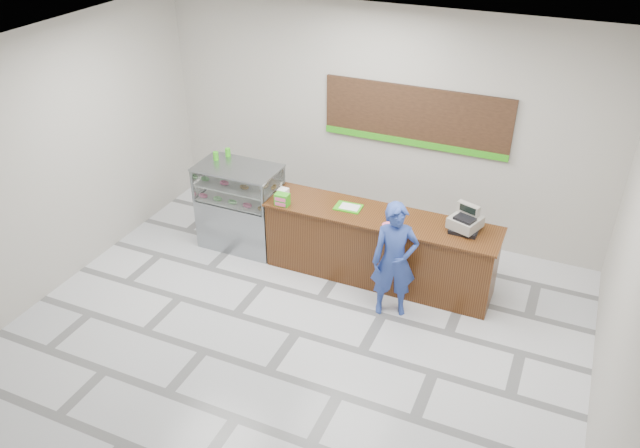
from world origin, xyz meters
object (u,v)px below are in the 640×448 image
at_px(serving_tray, 348,207).
at_px(sales_counter, 379,247).
at_px(customer, 394,260).
at_px(cash_register, 465,222).
at_px(display_case, 240,206).

bearing_deg(serving_tray, sales_counter, -5.24).
xyz_separation_m(serving_tray, customer, (0.89, -0.65, -0.23)).
relative_size(sales_counter, cash_register, 6.92).
height_order(display_case, cash_register, cash_register).
relative_size(display_case, serving_tray, 3.52).
bearing_deg(customer, display_case, 144.92).
bearing_deg(sales_counter, cash_register, 4.43).
xyz_separation_m(sales_counter, serving_tray, (-0.48, 0.02, 0.52)).
height_order(sales_counter, serving_tray, serving_tray).
height_order(cash_register, customer, customer).
xyz_separation_m(sales_counter, customer, (0.41, -0.63, 0.29)).
distance_m(sales_counter, serving_tray, 0.71).
height_order(sales_counter, cash_register, cash_register).
distance_m(serving_tray, customer, 1.13).
xyz_separation_m(display_case, cash_register, (3.34, 0.09, 0.48)).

